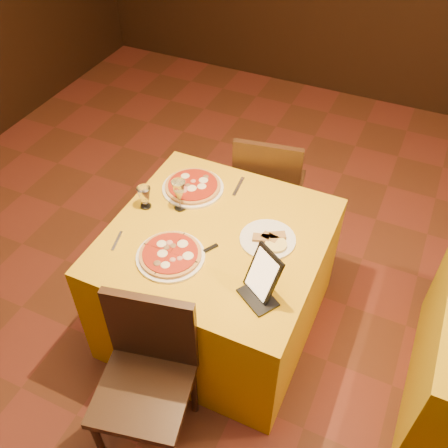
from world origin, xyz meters
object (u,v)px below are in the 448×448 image
at_px(chair_main_near, 143,392).
at_px(wine_glass, 179,195).
at_px(tablet, 263,274).
at_px(pizza_near, 170,255).
at_px(main_table, 218,280).
at_px(water_glass, 145,198).
at_px(chair_main_far, 270,185).
at_px(pizza_far, 193,187).

relative_size(chair_main_near, wine_glass, 4.79).
relative_size(wine_glass, tablet, 0.78).
height_order(pizza_near, tablet, tablet).
relative_size(main_table, water_glass, 8.46).
distance_m(main_table, chair_main_far, 0.83).
bearing_deg(pizza_near, chair_main_near, -75.91).
height_order(water_glass, tablet, tablet).
bearing_deg(main_table, tablet, -35.50).
relative_size(chair_main_near, pizza_far, 2.59).
xyz_separation_m(chair_main_near, water_glass, (-0.45, 0.82, 0.36)).
relative_size(main_table, chair_main_near, 1.21).
xyz_separation_m(chair_main_near, chair_main_far, (0.00, 1.62, 0.00)).
height_order(main_table, tablet, tablet).
relative_size(chair_main_far, water_glass, 7.00).
height_order(main_table, wine_glass, wine_glass).
bearing_deg(chair_main_far, pizza_far, 53.70).
bearing_deg(tablet, chair_main_near, -90.01).
height_order(chair_main_near, pizza_far, chair_main_near).
distance_m(wine_glass, water_glass, 0.19).
bearing_deg(water_glass, chair_main_near, -61.64).
bearing_deg(wine_glass, main_table, -20.00).
height_order(chair_main_far, pizza_near, chair_main_far).
height_order(chair_main_near, chair_main_far, same).
relative_size(chair_main_near, chair_main_far, 1.00).
distance_m(chair_main_near, chair_main_far, 1.62).
xyz_separation_m(pizza_far, tablet, (0.63, -0.52, 0.10)).
bearing_deg(wine_glass, pizza_far, 93.71).
bearing_deg(pizza_near, main_table, 60.32).
bearing_deg(wine_glass, pizza_near, -69.26).
relative_size(chair_main_far, pizza_near, 2.65).
bearing_deg(tablet, wine_glass, -176.79).
bearing_deg(tablet, chair_main_far, 140.49).
bearing_deg(water_glass, main_table, -3.84).
height_order(chair_main_near, water_glass, chair_main_near).
bearing_deg(pizza_far, chair_main_far, 63.33).
height_order(main_table, chair_main_near, chair_main_near).
height_order(pizza_far, wine_glass, wine_glass).
distance_m(main_table, chair_main_near, 0.80).
distance_m(pizza_far, water_glass, 0.30).
bearing_deg(chair_main_far, water_glass, 51.16).
height_order(main_table, water_glass, water_glass).
bearing_deg(water_glass, wine_glass, 20.75).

